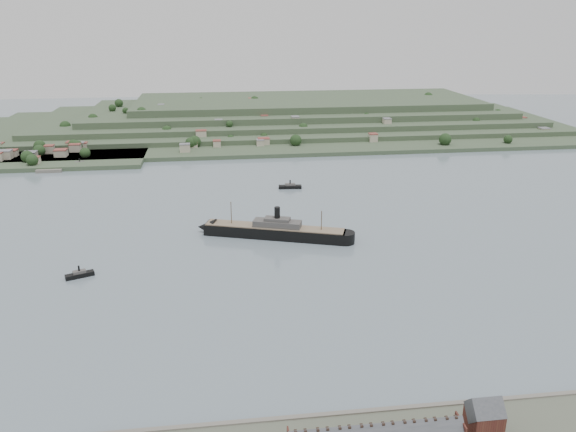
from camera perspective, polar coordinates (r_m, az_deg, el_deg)
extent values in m
plane|color=slate|center=(337.10, 2.70, -3.41)|extent=(1400.00, 1400.00, 0.00)
cube|color=slate|center=(211.11, 10.13, -18.94)|extent=(220.00, 2.00, 2.60)
cube|color=#4D211B|center=(197.62, 17.14, -19.49)|extent=(0.50, 8.40, 3.00)
cube|color=black|center=(184.95, 3.75, -21.08)|extent=(0.90, 1.40, 3.20)
cube|color=black|center=(187.62, 8.15, -20.57)|extent=(0.90, 1.40, 3.20)
cube|color=black|center=(188.95, 9.87, -20.34)|extent=(0.90, 1.40, 3.20)
cube|color=black|center=(192.94, 14.02, -19.72)|extent=(0.90, 1.40, 3.20)
cube|color=black|center=(194.78, 15.62, -19.45)|extent=(0.90, 1.40, 3.20)
cube|color=#4D211B|center=(206.40, 19.25, -19.08)|extent=(10.00, 10.00, 9.00)
cube|color=#3C3F44|center=(203.69, 19.40, -18.08)|extent=(10.40, 10.18, 10.18)
cube|color=#344A31|center=(680.00, -2.61, 8.63)|extent=(760.00, 260.00, 4.00)
cube|color=#344A31|center=(705.53, -1.16, 9.42)|extent=(680.00, 220.00, 5.00)
cube|color=#344A31|center=(721.00, -0.09, 10.09)|extent=(600.00, 200.00, 6.00)
cube|color=#344A31|center=(736.65, 0.94, 10.81)|extent=(520.00, 180.00, 7.00)
cube|color=#344A31|center=(752.48, 1.93, 11.56)|extent=(440.00, 160.00, 8.00)
cube|color=#344A31|center=(588.12, -21.52, 5.52)|extent=(150.00, 90.00, 4.00)
cube|color=slate|center=(550.13, -23.00, 4.36)|extent=(22.00, 14.00, 2.80)
cube|color=black|center=(353.30, -1.41, -1.67)|extent=(88.55, 40.09, 6.96)
cone|color=black|center=(365.21, -8.27, -1.15)|extent=(15.13, 15.13, 11.93)
cylinder|color=black|center=(346.80, 5.83, -2.19)|extent=(11.93, 11.93, 6.96)
cube|color=#7A6751|center=(351.95, -1.41, -1.09)|extent=(86.35, 38.50, 0.60)
cube|color=#474442|center=(350.77, -1.10, -0.78)|extent=(31.12, 18.07, 3.98)
cube|color=#474442|center=(349.84, -1.10, -0.37)|extent=(17.30, 11.71, 2.49)
cylinder|color=black|center=(348.56, -1.10, 0.21)|extent=(3.58, 3.58, 8.95)
cylinder|color=#493721|center=(356.51, -5.79, 0.22)|extent=(0.50, 0.50, 15.91)
cylinder|color=#493721|center=(344.97, 3.42, -0.56)|extent=(0.50, 0.50, 13.92)
cube|color=black|center=(321.69, -20.40, -5.65)|extent=(15.18, 9.20, 2.36)
cube|color=#474442|center=(320.97, -20.43, -5.36)|extent=(7.35, 5.42, 1.77)
cylinder|color=black|center=(320.18, -20.48, -5.04)|extent=(0.99, 0.99, 3.45)
cube|color=black|center=(560.63, -20.38, 4.94)|extent=(19.26, 11.64, 2.49)
cube|color=#474442|center=(560.19, -20.41, 5.13)|extent=(9.33, 6.93, 1.87)
cylinder|color=black|center=(559.72, -20.43, 5.33)|extent=(1.04, 1.04, 3.63)
cube|color=black|center=(455.22, 0.21, 2.98)|extent=(18.80, 6.56, 2.46)
cube|color=#474442|center=(454.69, 0.21, 3.20)|extent=(8.60, 4.74, 1.85)
cylinder|color=black|center=(454.11, 0.21, 3.45)|extent=(1.03, 1.03, 3.59)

